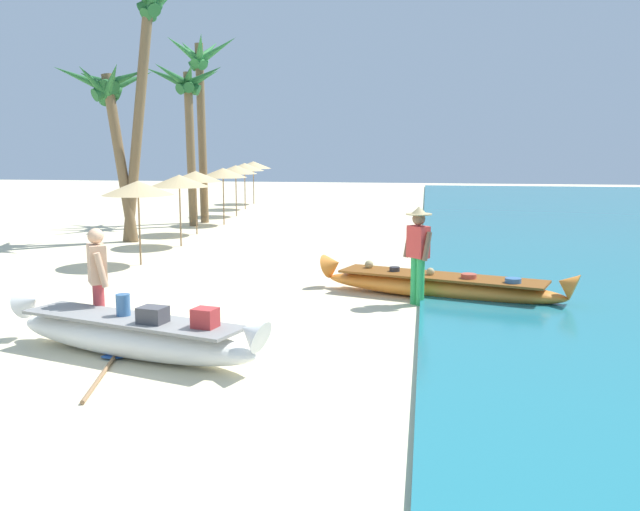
{
  "coord_description": "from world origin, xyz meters",
  "views": [
    {
      "loc": [
        3.44,
        -9.23,
        2.77
      ],
      "look_at": [
        1.72,
        2.39,
        0.9
      ],
      "focal_mm": 40.18,
      "sensor_mm": 36.0,
      "label": 1
    }
  ],
  "objects_px": {
    "person_tourist_customer": "(98,277)",
    "palm_tree_tall_inland": "(147,34)",
    "palm_tree_leaning_seaward": "(201,78)",
    "palm_tree_mid_cluster": "(109,97)",
    "paddle": "(106,370)",
    "boat_orange_midground": "(441,285)",
    "boat_white_foreground": "(133,335)",
    "person_vendor_hatted": "(418,248)",
    "palm_tree_far_behind": "(188,94)"
  },
  "relations": [
    {
      "from": "palm_tree_tall_inland",
      "to": "paddle",
      "type": "xyz_separation_m",
      "value": [
        3.69,
        -11.06,
        -5.58
      ]
    },
    {
      "from": "palm_tree_tall_inland",
      "to": "palm_tree_mid_cluster",
      "type": "bearing_deg",
      "value": -176.9
    },
    {
      "from": "person_vendor_hatted",
      "to": "palm_tree_far_behind",
      "type": "xyz_separation_m",
      "value": [
        -7.62,
        10.72,
        3.32
      ]
    },
    {
      "from": "paddle",
      "to": "person_vendor_hatted",
      "type": "bearing_deg",
      "value": 48.88
    },
    {
      "from": "boat_orange_midground",
      "to": "palm_tree_tall_inland",
      "type": "distance_m",
      "value": 11.36
    },
    {
      "from": "palm_tree_far_behind",
      "to": "paddle",
      "type": "distance_m",
      "value": 16.04
    },
    {
      "from": "palm_tree_tall_inland",
      "to": "palm_tree_leaning_seaward",
      "type": "xyz_separation_m",
      "value": [
        -0.11,
        4.94,
        -0.7
      ]
    },
    {
      "from": "boat_white_foreground",
      "to": "paddle",
      "type": "xyz_separation_m",
      "value": [
        -0.09,
        -0.64,
        -0.26
      ]
    },
    {
      "from": "palm_tree_far_behind",
      "to": "paddle",
      "type": "height_order",
      "value": "palm_tree_far_behind"
    },
    {
      "from": "person_vendor_hatted",
      "to": "boat_white_foreground",
      "type": "bearing_deg",
      "value": -135.11
    },
    {
      "from": "boat_orange_midground",
      "to": "palm_tree_mid_cluster",
      "type": "height_order",
      "value": "palm_tree_mid_cluster"
    },
    {
      "from": "boat_white_foreground",
      "to": "paddle",
      "type": "distance_m",
      "value": 0.7
    },
    {
      "from": "boat_white_foreground",
      "to": "person_tourist_customer",
      "type": "bearing_deg",
      "value": 137.8
    },
    {
      "from": "person_tourist_customer",
      "to": "palm_tree_mid_cluster",
      "type": "bearing_deg",
      "value": 113.04
    },
    {
      "from": "boat_white_foreground",
      "to": "person_vendor_hatted",
      "type": "distance_m",
      "value": 5.14
    },
    {
      "from": "palm_tree_tall_inland",
      "to": "paddle",
      "type": "relative_size",
      "value": 4.05
    },
    {
      "from": "boat_white_foreground",
      "to": "palm_tree_leaning_seaward",
      "type": "relative_size",
      "value": 0.63
    },
    {
      "from": "boat_orange_midground",
      "to": "palm_tree_far_behind",
      "type": "relative_size",
      "value": 0.87
    },
    {
      "from": "palm_tree_mid_cluster",
      "to": "paddle",
      "type": "relative_size",
      "value": 2.79
    },
    {
      "from": "boat_orange_midground",
      "to": "person_tourist_customer",
      "type": "distance_m",
      "value": 5.95
    },
    {
      "from": "palm_tree_leaning_seaward",
      "to": "palm_tree_mid_cluster",
      "type": "height_order",
      "value": "palm_tree_leaning_seaward"
    },
    {
      "from": "paddle",
      "to": "person_tourist_customer",
      "type": "bearing_deg",
      "value": 117.36
    },
    {
      "from": "palm_tree_leaning_seaward",
      "to": "person_vendor_hatted",
      "type": "bearing_deg",
      "value": -57.48
    },
    {
      "from": "person_vendor_hatted",
      "to": "person_tourist_customer",
      "type": "xyz_separation_m",
      "value": [
        -4.4,
        -2.88,
        -0.08
      ]
    },
    {
      "from": "person_tourist_customer",
      "to": "boat_orange_midground",
      "type": "bearing_deg",
      "value": 35.55
    },
    {
      "from": "person_tourist_customer",
      "to": "palm_tree_leaning_seaward",
      "type": "height_order",
      "value": "palm_tree_leaning_seaward"
    },
    {
      "from": "boat_orange_midground",
      "to": "person_tourist_customer",
      "type": "relative_size",
      "value": 2.9
    },
    {
      "from": "person_vendor_hatted",
      "to": "person_tourist_customer",
      "type": "distance_m",
      "value": 5.26
    },
    {
      "from": "boat_orange_midground",
      "to": "palm_tree_tall_inland",
      "type": "xyz_separation_m",
      "value": [
        -7.8,
        6.26,
        5.37
      ]
    },
    {
      "from": "palm_tree_leaning_seaward",
      "to": "palm_tree_mid_cluster",
      "type": "relative_size",
      "value": 1.29
    },
    {
      "from": "palm_tree_mid_cluster",
      "to": "palm_tree_leaning_seaward",
      "type": "bearing_deg",
      "value": 78.68
    },
    {
      "from": "palm_tree_leaning_seaward",
      "to": "paddle",
      "type": "height_order",
      "value": "palm_tree_leaning_seaward"
    },
    {
      "from": "person_vendor_hatted",
      "to": "person_tourist_customer",
      "type": "bearing_deg",
      "value": -146.78
    },
    {
      "from": "person_tourist_customer",
      "to": "palm_tree_tall_inland",
      "type": "height_order",
      "value": "palm_tree_tall_inland"
    },
    {
      "from": "person_vendor_hatted",
      "to": "palm_tree_mid_cluster",
      "type": "bearing_deg",
      "value": 141.51
    },
    {
      "from": "boat_white_foreground",
      "to": "person_tourist_customer",
      "type": "xyz_separation_m",
      "value": [
        -0.79,
        0.72,
        0.6
      ]
    },
    {
      "from": "person_tourist_customer",
      "to": "palm_tree_far_behind",
      "type": "bearing_deg",
      "value": 103.32
    },
    {
      "from": "paddle",
      "to": "palm_tree_mid_cluster",
      "type": "bearing_deg",
      "value": 113.59
    },
    {
      "from": "boat_white_foreground",
      "to": "palm_tree_leaning_seaward",
      "type": "height_order",
      "value": "palm_tree_leaning_seaward"
    },
    {
      "from": "palm_tree_tall_inland",
      "to": "palm_tree_mid_cluster",
      "type": "height_order",
      "value": "palm_tree_tall_inland"
    },
    {
      "from": "person_vendor_hatted",
      "to": "palm_tree_far_behind",
      "type": "relative_size",
      "value": 0.32
    },
    {
      "from": "boat_white_foreground",
      "to": "palm_tree_far_behind",
      "type": "bearing_deg",
      "value": 105.64
    },
    {
      "from": "palm_tree_leaning_seaward",
      "to": "palm_tree_far_behind",
      "type": "xyz_separation_m",
      "value": [
        -0.12,
        -1.05,
        -0.61
      ]
    },
    {
      "from": "palm_tree_leaning_seaward",
      "to": "paddle",
      "type": "relative_size",
      "value": 3.59
    },
    {
      "from": "boat_white_foreground",
      "to": "person_vendor_hatted",
      "type": "height_order",
      "value": "person_vendor_hatted"
    },
    {
      "from": "person_tourist_customer",
      "to": "palm_tree_tall_inland",
      "type": "distance_m",
      "value": 11.19
    },
    {
      "from": "boat_orange_midground",
      "to": "palm_tree_leaning_seaward",
      "type": "relative_size",
      "value": 0.73
    },
    {
      "from": "palm_tree_tall_inland",
      "to": "palm_tree_mid_cluster",
      "type": "distance_m",
      "value": 1.98
    },
    {
      "from": "boat_orange_midground",
      "to": "palm_tree_far_behind",
      "type": "bearing_deg",
      "value": 128.31
    },
    {
      "from": "palm_tree_mid_cluster",
      "to": "palm_tree_tall_inland",
      "type": "bearing_deg",
      "value": 3.1
    }
  ]
}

